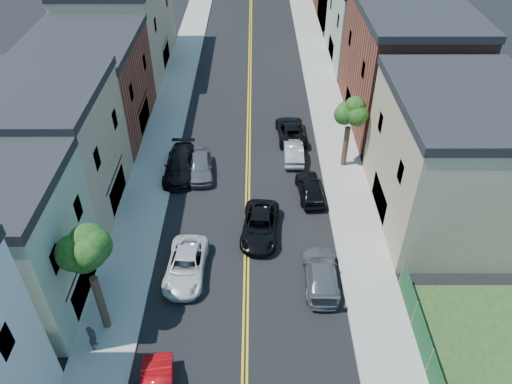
{
  "coord_description": "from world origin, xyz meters",
  "views": [
    {
      "loc": [
        0.56,
        -3.15,
        23.38
      ],
      "look_at": [
        0.64,
        23.92,
        2.0
      ],
      "focal_mm": 34.14,
      "sensor_mm": 36.0,
      "label": 1
    }
  ],
  "objects_px": {
    "white_pickup": "(186,266)",
    "dark_car_right_far": "(291,130)",
    "pedestrian_left": "(92,337)",
    "silver_car_right": "(293,150)",
    "grey_car_left": "(201,166)",
    "black_car_left": "(180,165)",
    "black_suv_lane": "(260,226)",
    "grey_car_right": "(321,273)",
    "black_car_right": "(310,188)"
  },
  "relations": [
    {
      "from": "grey_car_left",
      "to": "pedestrian_left",
      "type": "bearing_deg",
      "value": -111.2
    },
    {
      "from": "grey_car_right",
      "to": "black_suv_lane",
      "type": "distance_m",
      "value": 5.78
    },
    {
      "from": "black_car_left",
      "to": "grey_car_right",
      "type": "bearing_deg",
      "value": -48.04
    },
    {
      "from": "black_car_left",
      "to": "black_suv_lane",
      "type": "relative_size",
      "value": 1.07
    },
    {
      "from": "dark_car_right_far",
      "to": "pedestrian_left",
      "type": "height_order",
      "value": "pedestrian_left"
    },
    {
      "from": "grey_car_right",
      "to": "dark_car_right_far",
      "type": "distance_m",
      "value": 17.16
    },
    {
      "from": "silver_car_right",
      "to": "black_car_right",
      "type": "bearing_deg",
      "value": 101.01
    },
    {
      "from": "white_pickup",
      "to": "pedestrian_left",
      "type": "relative_size",
      "value": 3.1
    },
    {
      "from": "silver_car_right",
      "to": "dark_car_right_far",
      "type": "height_order",
      "value": "silver_car_right"
    },
    {
      "from": "grey_car_left",
      "to": "silver_car_right",
      "type": "distance_m",
      "value": 7.95
    },
    {
      "from": "grey_car_left",
      "to": "silver_car_right",
      "type": "xyz_separation_m",
      "value": [
        7.6,
        2.34,
        -0.05
      ]
    },
    {
      "from": "black_car_right",
      "to": "black_car_left",
      "type": "bearing_deg",
      "value": -21.08
    },
    {
      "from": "dark_car_right_far",
      "to": "grey_car_right",
      "type": "bearing_deg",
      "value": 88.86
    },
    {
      "from": "dark_car_right_far",
      "to": "pedestrian_left",
      "type": "relative_size",
      "value": 3.1
    },
    {
      "from": "white_pickup",
      "to": "dark_car_right_far",
      "type": "relative_size",
      "value": 1.0
    },
    {
      "from": "silver_car_right",
      "to": "pedestrian_left",
      "type": "xyz_separation_m",
      "value": [
        -12.03,
        -18.6,
        0.25
      ]
    },
    {
      "from": "grey_car_left",
      "to": "dark_car_right_far",
      "type": "xyz_separation_m",
      "value": [
        7.6,
        5.65,
        -0.06
      ]
    },
    {
      "from": "white_pickup",
      "to": "black_car_left",
      "type": "relative_size",
      "value": 0.93
    },
    {
      "from": "silver_car_right",
      "to": "dark_car_right_far",
      "type": "xyz_separation_m",
      "value": [
        0.0,
        3.31,
        -0.01
      ]
    },
    {
      "from": "white_pickup",
      "to": "grey_car_left",
      "type": "relative_size",
      "value": 1.13
    },
    {
      "from": "white_pickup",
      "to": "pedestrian_left",
      "type": "distance_m",
      "value": 7.04
    },
    {
      "from": "dark_car_right_far",
      "to": "black_car_right",
      "type": "bearing_deg",
      "value": 92.59
    },
    {
      "from": "pedestrian_left",
      "to": "dark_car_right_far",
      "type": "bearing_deg",
      "value": -25.97
    },
    {
      "from": "black_car_right",
      "to": "pedestrian_left",
      "type": "bearing_deg",
      "value": 41.08
    },
    {
      "from": "silver_car_right",
      "to": "black_suv_lane",
      "type": "distance_m",
      "value": 9.86
    },
    {
      "from": "black_car_left",
      "to": "grey_car_right",
      "type": "distance_m",
      "value": 15.45
    },
    {
      "from": "white_pickup",
      "to": "black_suv_lane",
      "type": "relative_size",
      "value": 0.99
    },
    {
      "from": "grey_car_right",
      "to": "pedestrian_left",
      "type": "xyz_separation_m",
      "value": [
        -12.87,
        -4.76,
        0.25
      ]
    },
    {
      "from": "black_car_left",
      "to": "pedestrian_left",
      "type": "bearing_deg",
      "value": -98.51
    },
    {
      "from": "white_pickup",
      "to": "grey_car_right",
      "type": "height_order",
      "value": "grey_car_right"
    },
    {
      "from": "white_pickup",
      "to": "black_suv_lane",
      "type": "height_order",
      "value": "black_suv_lane"
    },
    {
      "from": "dark_car_right_far",
      "to": "silver_car_right",
      "type": "bearing_deg",
      "value": 86.04
    },
    {
      "from": "grey_car_left",
      "to": "black_suv_lane",
      "type": "height_order",
      "value": "grey_car_left"
    },
    {
      "from": "dark_car_right_far",
      "to": "black_suv_lane",
      "type": "xyz_separation_m",
      "value": [
        -2.89,
        -12.73,
        0.01
      ]
    },
    {
      "from": "black_car_left",
      "to": "silver_car_right",
      "type": "height_order",
      "value": "black_car_left"
    },
    {
      "from": "black_car_left",
      "to": "dark_car_right_far",
      "type": "height_order",
      "value": "black_car_left"
    },
    {
      "from": "silver_car_right",
      "to": "grey_car_right",
      "type": "bearing_deg",
      "value": 93.85
    },
    {
      "from": "white_pickup",
      "to": "dark_car_right_far",
      "type": "distance_m",
      "value": 18.11
    },
    {
      "from": "grey_car_right",
      "to": "dark_car_right_far",
      "type": "relative_size",
      "value": 0.98
    },
    {
      "from": "black_car_left",
      "to": "pedestrian_left",
      "type": "relative_size",
      "value": 3.34
    },
    {
      "from": "grey_car_left",
      "to": "black_suv_lane",
      "type": "distance_m",
      "value": 8.5
    },
    {
      "from": "pedestrian_left",
      "to": "grey_car_left",
      "type": "bearing_deg",
      "value": -12.44
    },
    {
      "from": "black_suv_lane",
      "to": "grey_car_left",
      "type": "bearing_deg",
      "value": 128.93
    },
    {
      "from": "grey_car_left",
      "to": "grey_car_right",
      "type": "height_order",
      "value": "grey_car_left"
    },
    {
      "from": "black_car_left",
      "to": "grey_car_left",
      "type": "bearing_deg",
      "value": -4.65
    },
    {
      "from": "black_car_right",
      "to": "silver_car_right",
      "type": "relative_size",
      "value": 1.01
    },
    {
      "from": "grey_car_left",
      "to": "black_car_left",
      "type": "relative_size",
      "value": 0.82
    },
    {
      "from": "grey_car_right",
      "to": "pedestrian_left",
      "type": "bearing_deg",
      "value": 22.0
    },
    {
      "from": "black_car_right",
      "to": "black_suv_lane",
      "type": "height_order",
      "value": "black_car_right"
    },
    {
      "from": "silver_car_right",
      "to": "white_pickup",
      "type": "bearing_deg",
      "value": 60.29
    }
  ]
}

